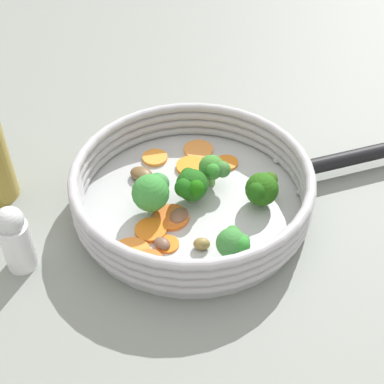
# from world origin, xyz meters

# --- Properties ---
(ground_plane) EXTENTS (4.00, 4.00, 0.00)m
(ground_plane) POSITION_xyz_m (0.00, 0.00, 0.00)
(ground_plane) COLOR gray
(skillet) EXTENTS (0.30, 0.30, 0.01)m
(skillet) POSITION_xyz_m (0.00, 0.00, 0.01)
(skillet) COLOR #B2B5B7
(skillet) RESTS_ON ground_plane
(skillet_rim_wall) EXTENTS (0.31, 0.31, 0.05)m
(skillet_rim_wall) POSITION_xyz_m (0.00, 0.00, 0.04)
(skillet_rim_wall) COLOR #B0AFB5
(skillet_rim_wall) RESTS_ON skillet
(skillet_handle) EXTENTS (0.11, 0.15, 0.02)m
(skillet_handle) POSITION_xyz_m (-0.13, -0.19, 0.02)
(skillet_handle) COLOR black
(skillet_handle) RESTS_ON skillet
(skillet_rivet_left) EXTENTS (0.01, 0.01, 0.01)m
(skillet_rivet_left) POSITION_xyz_m (-0.11, -0.10, 0.02)
(skillet_rivet_left) COLOR #B3B1B9
(skillet_rivet_left) RESTS_ON skillet
(skillet_rivet_right) EXTENTS (0.01, 0.01, 0.01)m
(skillet_rivet_right) POSITION_xyz_m (-0.05, -0.14, 0.02)
(skillet_rivet_right) COLOR #B0B4B6
(skillet_rivet_right) RESTS_ON skillet
(carrot_slice_0) EXTENTS (0.06, 0.06, 0.01)m
(carrot_slice_0) POSITION_xyz_m (0.01, 0.08, 0.02)
(carrot_slice_0) COLOR orange
(carrot_slice_0) RESTS_ON skillet
(carrot_slice_1) EXTENTS (0.03, 0.03, 0.00)m
(carrot_slice_1) POSITION_xyz_m (0.01, -0.09, 0.02)
(carrot_slice_1) COLOR orange
(carrot_slice_1) RESTS_ON skillet
(carrot_slice_2) EXTENTS (0.06, 0.06, 0.01)m
(carrot_slice_2) POSITION_xyz_m (0.00, 0.12, 0.02)
(carrot_slice_2) COLOR orange
(carrot_slice_2) RESTS_ON skillet
(carrot_slice_3) EXTENTS (0.05, 0.05, 0.01)m
(carrot_slice_3) POSITION_xyz_m (-0.03, 0.12, 0.02)
(carrot_slice_3) COLOR orange
(carrot_slice_3) RESTS_ON skillet
(carrot_slice_4) EXTENTS (0.06, 0.06, 0.00)m
(carrot_slice_4) POSITION_xyz_m (-0.00, 0.04, 0.02)
(carrot_slice_4) COLOR orange
(carrot_slice_4) RESTS_ON skillet
(carrot_slice_5) EXTENTS (0.06, 0.06, 0.01)m
(carrot_slice_5) POSITION_xyz_m (0.04, -0.05, 0.02)
(carrot_slice_5) COLOR orange
(carrot_slice_5) RESTS_ON skillet
(carrot_slice_6) EXTENTS (0.06, 0.06, 0.00)m
(carrot_slice_6) POSITION_xyz_m (0.06, -0.09, 0.02)
(carrot_slice_6) COLOR orange
(carrot_slice_6) RESTS_ON skillet
(carrot_slice_7) EXTENTS (0.04, 0.04, 0.01)m
(carrot_slice_7) POSITION_xyz_m (0.09, -0.04, 0.02)
(carrot_slice_7) COLOR orange
(carrot_slice_7) RESTS_ON skillet
(carrot_slice_8) EXTENTS (0.03, 0.03, 0.00)m
(carrot_slice_8) POSITION_xyz_m (-0.02, 0.08, 0.01)
(carrot_slice_8) COLOR orange
(carrot_slice_8) RESTS_ON skillet
(broccoli_floret_0) EXTENTS (0.05, 0.05, 0.06)m
(broccoli_floret_0) POSITION_xyz_m (0.03, 0.04, 0.05)
(broccoli_floret_0) COLOR #8DA861
(broccoli_floret_0) RESTS_ON skillet
(broccoli_floret_1) EXTENTS (0.05, 0.05, 0.05)m
(broccoli_floret_1) POSITION_xyz_m (0.00, 0.00, 0.04)
(broccoli_floret_1) COLOR #638955
(broccoli_floret_1) RESTS_ON skillet
(broccoli_floret_2) EXTENTS (0.04, 0.05, 0.05)m
(broccoli_floret_2) POSITION_xyz_m (-0.07, -0.05, 0.04)
(broccoli_floret_2) COLOR #608946
(broccoli_floret_2) RESTS_ON skillet
(broccoli_floret_3) EXTENTS (0.04, 0.04, 0.05)m
(broccoli_floret_3) POSITION_xyz_m (-0.01, -0.04, 0.04)
(broccoli_floret_3) COLOR #6BA74F
(broccoli_floret_3) RESTS_ON skillet
(broccoli_floret_4) EXTENTS (0.04, 0.04, 0.05)m
(broccoli_floret_4) POSITION_xyz_m (-0.10, 0.05, 0.04)
(broccoli_floret_4) COLOR olive
(broccoli_floret_4) RESTS_ON skillet
(mushroom_piece_0) EXTENTS (0.03, 0.02, 0.01)m
(mushroom_piece_0) POSITION_xyz_m (-0.06, 0.06, 0.02)
(mushroom_piece_0) COLOR olive
(mushroom_piece_0) RESTS_ON skillet
(mushroom_piece_1) EXTENTS (0.04, 0.03, 0.01)m
(mushroom_piece_1) POSITION_xyz_m (0.08, 0.01, 0.02)
(mushroom_piece_1) COLOR brown
(mushroom_piece_1) RESTS_ON skillet
(mushroom_piece_2) EXTENTS (0.03, 0.03, 0.01)m
(mushroom_piece_2) POSITION_xyz_m (-0.01, 0.04, 0.02)
(mushroom_piece_2) COLOR brown
(mushroom_piece_2) RESTS_ON skillet
(mushroom_piece_3) EXTENTS (0.02, 0.02, 0.01)m
(mushroom_piece_3) POSITION_xyz_m (-0.02, 0.09, 0.02)
(mushroom_piece_3) COLOR brown
(mushroom_piece_3) RESTS_ON skillet
(salt_shaker) EXTENTS (0.04, 0.04, 0.09)m
(salt_shaker) POSITION_xyz_m (0.10, 0.20, 0.04)
(salt_shaker) COLOR white
(salt_shaker) RESTS_ON ground_plane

